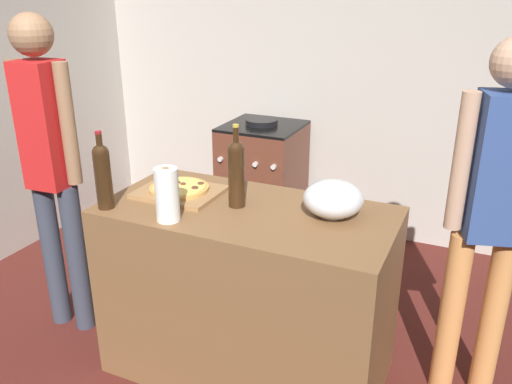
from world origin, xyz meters
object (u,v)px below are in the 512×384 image
(wine_bottle_dark, at_px, (103,174))
(stove, at_px, (263,180))
(person_in_red, at_px, (491,208))
(person_in_stripes, at_px, (50,159))
(pizza, at_px, (179,188))
(wine_bottle_clear, at_px, (236,171))
(paper_towel_roll, at_px, (167,195))
(mixing_bowl, at_px, (333,199))

(wine_bottle_dark, bearing_deg, stove, 89.17)
(person_in_red, bearing_deg, person_in_stripes, -170.25)
(wine_bottle_dark, relative_size, person_in_red, 0.22)
(pizza, distance_m, person_in_red, 1.44)
(wine_bottle_dark, distance_m, wine_bottle_clear, 0.61)
(paper_towel_roll, distance_m, person_in_stripes, 0.87)
(wine_bottle_clear, distance_m, person_in_red, 1.12)
(wine_bottle_dark, relative_size, person_in_stripes, 0.21)
(wine_bottle_clear, relative_size, person_in_stripes, 0.22)
(paper_towel_roll, bearing_deg, pizza, 113.42)
(wine_bottle_clear, bearing_deg, mixing_bowl, 9.30)
(paper_towel_roll, bearing_deg, wine_bottle_clear, 52.86)
(person_in_stripes, bearing_deg, wine_bottle_dark, -19.86)
(mixing_bowl, bearing_deg, stove, 124.34)
(mixing_bowl, relative_size, stove, 0.29)
(paper_towel_roll, bearing_deg, person_in_red, 23.03)
(mixing_bowl, xyz_separation_m, wine_bottle_dark, (-0.99, -0.34, 0.08))
(pizza, bearing_deg, wine_bottle_clear, -2.94)
(mixing_bowl, distance_m, person_in_red, 0.67)
(pizza, xyz_separation_m, person_in_stripes, (-0.72, -0.10, 0.08))
(stove, xyz_separation_m, person_in_red, (1.60, -1.20, 0.53))
(wine_bottle_dark, xyz_separation_m, wine_bottle_clear, (0.54, 0.27, 0.00))
(mixing_bowl, xyz_separation_m, stove, (-0.96, 1.41, -0.54))
(pizza, bearing_deg, paper_towel_roll, -66.58)
(person_in_red, bearing_deg, paper_towel_roll, -156.97)
(paper_towel_roll, height_order, stove, paper_towel_roll)
(wine_bottle_dark, distance_m, person_in_red, 1.72)
(person_in_stripes, xyz_separation_m, person_in_red, (2.14, 0.37, -0.04))
(pizza, xyz_separation_m, paper_towel_roll, (0.12, -0.28, 0.09))
(wine_bottle_dark, height_order, wine_bottle_clear, wine_bottle_clear)
(wine_bottle_clear, bearing_deg, wine_bottle_dark, -153.58)
(wine_bottle_dark, bearing_deg, person_in_stripes, 160.14)
(person_in_red, bearing_deg, stove, 143.17)
(stove, bearing_deg, pizza, -82.51)
(pizza, bearing_deg, person_in_stripes, -171.80)
(stove, bearing_deg, person_in_stripes, -108.74)
(person_in_red, bearing_deg, mixing_bowl, -162.13)
(mixing_bowl, distance_m, person_in_stripes, 1.50)
(pizza, xyz_separation_m, stove, (-0.19, 1.46, -0.48))
(mixing_bowl, distance_m, paper_towel_roll, 0.73)
(pizza, distance_m, paper_towel_roll, 0.32)
(paper_towel_roll, xyz_separation_m, person_in_red, (1.29, 0.55, -0.05))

